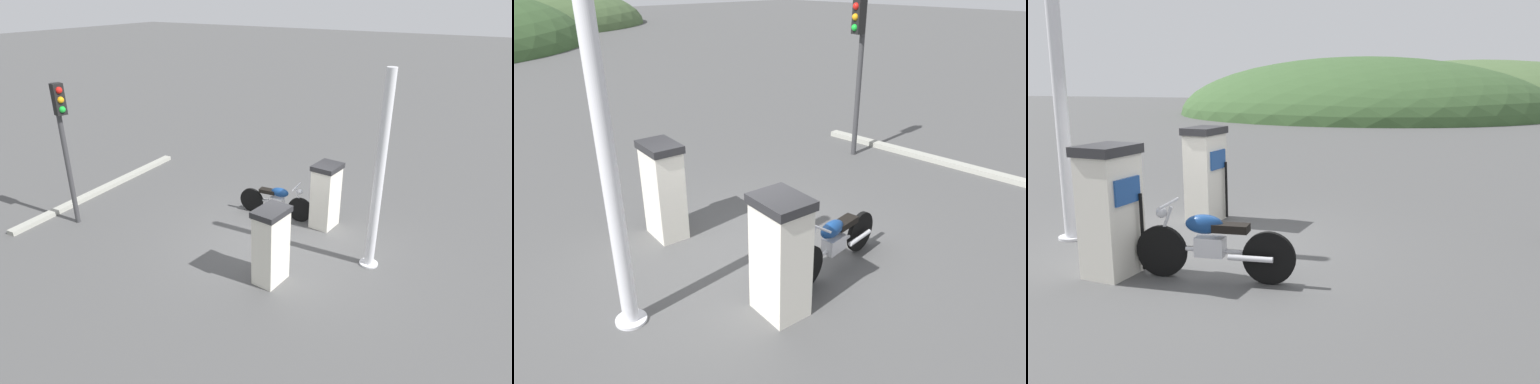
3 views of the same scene
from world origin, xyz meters
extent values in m
plane|color=#4C4C4C|center=(0.00, 0.00, 0.00)|extent=(120.00, 120.00, 0.00)
cube|color=silver|center=(-0.59, -1.38, 0.77)|extent=(0.58, 0.70, 1.53)
cube|color=#1E478C|center=(-0.32, -1.41, 1.10)|extent=(0.07, 0.46, 0.32)
cube|color=#262628|center=(-0.59, -1.38, 1.59)|extent=(0.64, 0.77, 0.12)
cylinder|color=black|center=(-0.26, -1.22, 0.54)|extent=(0.05, 0.05, 1.00)
cube|color=silver|center=(-0.59, 1.38, 0.76)|extent=(0.54, 0.72, 1.52)
cube|color=#1E478C|center=(-0.34, 1.36, 1.09)|extent=(0.08, 0.48, 0.32)
cube|color=#262628|center=(-0.59, 1.38, 1.58)|extent=(0.59, 0.80, 0.12)
cylinder|color=black|center=(-0.29, 1.56, 0.53)|extent=(0.05, 0.05, 0.99)
cylinder|color=black|center=(0.03, -1.27, 0.33)|extent=(0.66, 0.13, 0.66)
cylinder|color=black|center=(1.41, -1.14, 0.33)|extent=(0.66, 0.13, 0.66)
cube|color=silver|center=(0.67, -1.21, 0.43)|extent=(0.38, 0.23, 0.24)
cylinder|color=silver|center=(0.72, -1.20, 0.38)|extent=(1.04, 0.15, 0.05)
ellipsoid|color=navy|center=(0.60, -1.22, 0.71)|extent=(0.50, 0.27, 0.24)
cube|color=black|center=(0.94, -1.18, 0.68)|extent=(0.46, 0.24, 0.10)
cylinder|color=silver|center=(0.07, -1.27, 0.63)|extent=(0.26, 0.07, 0.57)
cylinder|color=silver|center=(0.15, -1.26, 0.95)|extent=(0.09, 0.56, 0.04)
sphere|color=silver|center=(0.05, -1.27, 0.83)|extent=(0.15, 0.15, 0.14)
cylinder|color=silver|center=(1.22, -1.28, 0.35)|extent=(0.55, 0.12, 0.07)
cylinder|color=#38383A|center=(4.93, 1.73, 1.79)|extent=(0.14, 0.14, 3.57)
cube|color=black|center=(4.79, 1.76, 3.21)|extent=(0.24, 0.27, 0.72)
sphere|color=red|center=(4.69, 1.78, 3.43)|extent=(0.18, 0.18, 0.15)
sphere|color=orange|center=(4.69, 1.78, 3.21)|extent=(0.18, 0.18, 0.15)
sphere|color=green|center=(4.69, 1.78, 2.99)|extent=(0.18, 0.18, 0.15)
cylinder|color=silver|center=(-2.15, -0.24, 2.11)|extent=(0.20, 0.20, 4.22)
cylinder|color=silver|center=(-2.15, -0.24, 0.02)|extent=(0.40, 0.40, 0.04)
cube|color=#9E9E93|center=(5.92, 0.00, 0.06)|extent=(0.58, 6.16, 0.12)
camera|label=1|loc=(-4.31, 8.12, 5.47)|focal=31.37mm
camera|label=2|loc=(-4.15, -5.03, 4.06)|focal=33.45mm
camera|label=3|loc=(3.36, -6.92, 2.43)|focal=37.37mm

